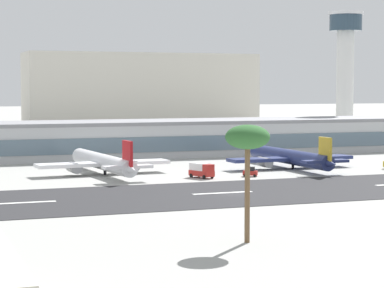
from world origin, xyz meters
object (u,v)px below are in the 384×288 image
at_px(terminal_building, 147,138).
at_px(service_baggage_tug_1, 250,172).
at_px(control_tower, 345,62).
at_px(distant_hotel_block, 142,92).
at_px(palm_tree_0, 248,140).
at_px(airliner_red_tail_gate_0, 105,163).
at_px(airliner_gold_tail_gate_1, 292,158).
at_px(service_box_truck_0, 202,170).

height_order(terminal_building, service_baggage_tug_1, terminal_building).
height_order(control_tower, distant_hotel_block, control_tower).
bearing_deg(terminal_building, control_tower, 17.81).
relative_size(service_baggage_tug_1, palm_tree_0, 0.23).
xyz_separation_m(terminal_building, control_tower, (81.15, 26.07, 23.73)).
distance_m(distant_hotel_block, palm_tree_0, 262.44).
height_order(terminal_building, palm_tree_0, palm_tree_0).
height_order(distant_hotel_block, service_baggage_tug_1, distant_hotel_block).
height_order(distant_hotel_block, palm_tree_0, distant_hotel_block).
xyz_separation_m(airliner_red_tail_gate_0, palm_tree_0, (-1.34, -83.47, 10.47)).
xyz_separation_m(control_tower, airliner_gold_tail_gate_1, (-58.15, -73.47, -26.13)).
distance_m(service_box_truck_0, palm_tree_0, 73.75).
distance_m(airliner_gold_tail_gate_1, palm_tree_0, 94.31).
height_order(control_tower, palm_tree_0, control_tower).
height_order(service_box_truck_0, service_baggage_tug_1, service_box_truck_0).
height_order(control_tower, airliner_gold_tail_gate_1, control_tower).
relative_size(control_tower, palm_tree_0, 3.06).
height_order(terminal_building, airliner_gold_tail_gate_1, terminal_building).
bearing_deg(airliner_gold_tail_gate_1, service_box_truck_0, 109.18).
bearing_deg(terminal_building, service_box_truck_0, -94.68).
bearing_deg(distant_hotel_block, terminal_building, -105.63).
bearing_deg(service_baggage_tug_1, airliner_red_tail_gate_0, -172.56).
bearing_deg(control_tower, airliner_gold_tail_gate_1, -128.36).
bearing_deg(service_box_truck_0, service_baggage_tug_1, 62.07).
height_order(distant_hotel_block, service_box_truck_0, distant_hotel_block).
relative_size(terminal_building, service_baggage_tug_1, 50.10).
height_order(airliner_red_tail_gate_0, palm_tree_0, palm_tree_0).
height_order(distant_hotel_block, airliner_red_tail_gate_0, distant_hotel_block).
relative_size(terminal_building, control_tower, 3.81).
bearing_deg(service_baggage_tug_1, distant_hotel_block, 114.49).
bearing_deg(service_baggage_tug_1, control_tower, 82.14).
bearing_deg(terminal_building, service_baggage_tug_1, -83.73).
distance_m(airliner_red_tail_gate_0, palm_tree_0, 84.14).
distance_m(airliner_red_tail_gate_0, airliner_gold_tail_gate_1, 46.50).
distance_m(distant_hotel_block, service_baggage_tug_1, 189.42).
relative_size(service_box_truck_0, service_baggage_tug_1, 1.82).
bearing_deg(distant_hotel_block, control_tower, -65.79).
xyz_separation_m(terminal_building, airliner_red_tail_gate_0, (-23.40, -44.58, -2.37)).
xyz_separation_m(control_tower, service_baggage_tug_1, (-74.66, -85.19, -27.85)).
xyz_separation_m(terminal_building, palm_tree_0, (-24.75, -128.05, 8.10)).
xyz_separation_m(distant_hotel_block, service_baggage_tug_1, (-29.14, -186.43, -16.58)).
relative_size(terminal_building, airliner_gold_tail_gate_1, 4.28).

